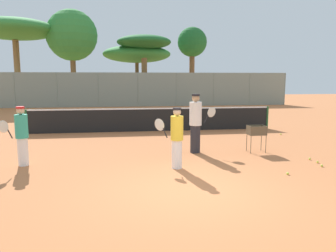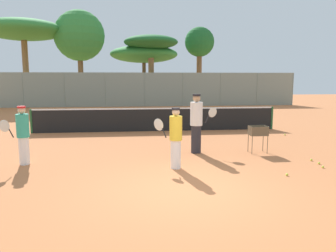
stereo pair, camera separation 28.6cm
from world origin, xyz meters
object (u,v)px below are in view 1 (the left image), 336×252
Objects in this scene: ball_cart at (257,133)px; parked_car at (143,97)px; player_white_outfit at (177,137)px; player_red_cap at (22,135)px; tennis_net at (153,119)px; player_yellow_shirt at (196,123)px.

parked_car is at bearing 96.27° from ball_cart.
player_red_cap reaches higher than player_white_outfit.
tennis_net is 6.80× the size of player_white_outfit.
player_red_cap is 0.39× the size of parked_car.
player_red_cap is 7.12m from ball_cart.
player_yellow_shirt is 2.18× the size of ball_cart.
tennis_net is 16.52m from parked_car.
tennis_net is at bearing -178.73° from player_red_cap.
player_yellow_shirt reaches higher than ball_cart.
player_red_cap is (-4.14, -5.45, 0.30)m from tennis_net.
player_red_cap is 22.46m from parked_car.
ball_cart is at bearing -118.18° from player_white_outfit.
tennis_net is at bearing -92.11° from parked_car.
parked_car is (0.57, 22.81, -0.19)m from player_white_outfit.
player_white_outfit is at bearing -89.68° from tennis_net.
player_white_outfit is at bearing 116.96° from player_red_cap.
player_white_outfit is 1.98m from player_yellow_shirt.
parked_car reaches higher than tennis_net.
player_red_cap reaches higher than tennis_net.
player_yellow_shirt reaches higher than tennis_net.
player_white_outfit is 1.86× the size of ball_cart.
player_red_cap is at bearing -127.21° from tennis_net.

